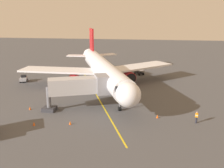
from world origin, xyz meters
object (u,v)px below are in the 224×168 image
tug_starboard_side (24,79)px  airplane (103,69)px  safety_cone_nose_right (157,116)px  safety_cone_wing_port (34,124)px  safety_cone_wing_starboard (70,123)px  jet_bridge (84,86)px  safety_cone_nose_left (30,108)px  baggage_cart_portside (139,72)px  ground_crew_marshaller (197,117)px

tug_starboard_side → airplane: bearing=172.7°
safety_cone_nose_right → safety_cone_wing_port: 17.85m
safety_cone_wing_port → safety_cone_wing_starboard: 4.99m
tug_starboard_side → safety_cone_nose_right: 34.76m
safety_cone_wing_starboard → safety_cone_nose_right: bearing=-160.3°
jet_bridge → safety_cone_wing_starboard: size_ratio=20.46×
safety_cone_nose_left → safety_cone_wing_starboard: bearing=150.2°
baggage_cart_portside → safety_cone_wing_port: bearing=69.7°
safety_cone_nose_right → safety_cone_wing_port: (17.00, 5.43, 0.00)m
safety_cone_wing_port → safety_cone_wing_starboard: (-4.87, -1.09, 0.00)m
safety_cone_nose_left → safety_cone_nose_right: 20.39m
ground_crew_marshaller → airplane: bearing=-44.2°
baggage_cart_portside → safety_cone_wing_port: size_ratio=5.27×
ground_crew_marshaller → tug_starboard_side: (35.50, -18.50, -0.18)m
safety_cone_nose_right → jet_bridge: bearing=-12.1°
jet_bridge → ground_crew_marshaller: (-17.31, 3.60, -2.88)m
tug_starboard_side → safety_cone_wing_starboard: size_ratio=4.82×
safety_cone_nose_right → tug_starboard_side: bearing=-30.1°
ground_crew_marshaller → safety_cone_nose_left: bearing=-3.2°
safety_cone_wing_starboard → safety_cone_wing_port: bearing=12.6°
ground_crew_marshaller → baggage_cart_portside: bearing=-72.0°
baggage_cart_portside → jet_bridge: bearing=74.0°
baggage_cart_portside → safety_cone_nose_right: (-4.32, 28.92, -0.38)m
ground_crew_marshaller → baggage_cart_portside: size_ratio=0.59×
safety_cone_nose_left → safety_cone_wing_starboard: 9.52m
ground_crew_marshaller → safety_cone_nose_right: 5.58m
baggage_cart_portside → safety_cone_wing_port: baggage_cart_portside is taller
ground_crew_marshaller → safety_cone_wing_starboard: 17.89m
jet_bridge → safety_cone_wing_starboard: jet_bridge is taller
airplane → jet_bridge: airplane is taller
baggage_cart_portside → safety_cone_wing_starboard: baggage_cart_portside is taller
tug_starboard_side → safety_cone_nose_left: size_ratio=4.82×
tug_starboard_side → safety_cone_wing_port: (-13.06, 22.88, -0.43)m
tug_starboard_side → safety_cone_nose_right: size_ratio=4.82×
airplane → safety_cone_nose_right: (-11.05, 15.01, -3.73)m
jet_bridge → airplane: bearing=-93.8°
tug_starboard_side → safety_cone_wing_port: size_ratio=4.82×
ground_crew_marshaller → safety_cone_nose_left: 25.88m
jet_bridge → safety_cone_nose_left: jet_bridge is taller
jet_bridge → safety_cone_wing_port: bearing=57.2°
baggage_cart_portside → safety_cone_wing_starboard: 34.16m
tug_starboard_side → safety_cone_nose_left: bearing=119.5°
ground_crew_marshaller → tug_starboard_side: ground_crew_marshaller is taller
ground_crew_marshaller → safety_cone_wing_starboard: bearing=10.6°
tug_starboard_side → safety_cone_wing_port: tug_starboard_side is taller
safety_cone_nose_left → safety_cone_nose_right: (-20.39, 0.39, 0.00)m
airplane → jet_bridge: bearing=86.2°
airplane → safety_cone_nose_right: bearing=126.4°
safety_cone_wing_starboard → tug_starboard_side: bearing=-50.5°
tug_starboard_side → safety_cone_wing_starboard: 28.22m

